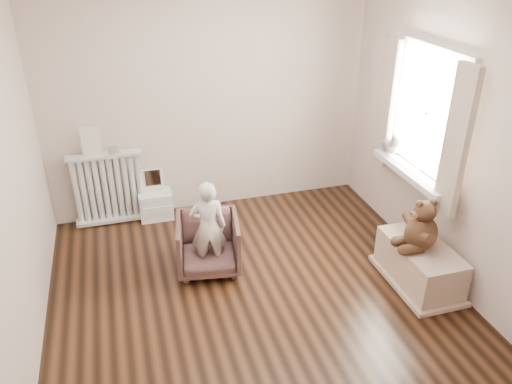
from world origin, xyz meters
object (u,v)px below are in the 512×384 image
object	(u,v)px
radiator	(109,191)
teddy_bear	(423,222)
toy_bench	(419,264)
plush_cat	(391,145)
toy_vanity	(155,196)
child	(208,227)
armchair	(208,244)

from	to	relation	value
radiator	teddy_bear	xyz separation A→B (m)	(2.65, -1.95, 0.28)
toy_bench	teddy_bear	bearing A→B (deg)	-165.82
radiator	plush_cat	world-z (taller)	plush_cat
toy_bench	teddy_bear	xyz separation A→B (m)	(-0.05, -0.01, 0.47)
toy_vanity	teddy_bear	size ratio (longest dim) A/B	1.21
child	plush_cat	distance (m)	2.05
child	teddy_bear	xyz separation A→B (m)	(1.78, -0.73, 0.18)
toy_bench	plush_cat	distance (m)	1.25
toy_bench	teddy_bear	world-z (taller)	teddy_bear
toy_bench	armchair	bearing A→B (deg)	157.17
armchair	plush_cat	size ratio (longest dim) A/B	2.15
teddy_bear	armchair	bearing A→B (deg)	160.22
child	radiator	bearing A→B (deg)	-45.47
toy_vanity	armchair	size ratio (longest dim) A/B	0.98
toy_vanity	teddy_bear	distance (m)	2.92
toy_vanity	teddy_bear	world-z (taller)	teddy_bear
toy_vanity	radiator	bearing A→B (deg)	176.47
toy_vanity	plush_cat	xyz separation A→B (m)	(2.35, -0.95, 0.72)
teddy_bear	toy_bench	bearing A→B (deg)	18.20
radiator	toy_bench	world-z (taller)	radiator
radiator	plush_cat	bearing A→B (deg)	-19.04
radiator	toy_vanity	bearing A→B (deg)	-3.53
toy_bench	plush_cat	bearing A→B (deg)	81.66
radiator	armchair	distance (m)	1.46
radiator	armchair	size ratio (longest dim) A/B	1.40
radiator	toy_vanity	world-z (taller)	radiator
armchair	teddy_bear	world-z (taller)	teddy_bear
armchair	plush_cat	distance (m)	2.11
toy_vanity	child	xyz separation A→B (m)	(0.38, -1.19, 0.21)
plush_cat	armchair	bearing A→B (deg)	175.95
radiator	toy_bench	size ratio (longest dim) A/B	0.98
radiator	child	xyz separation A→B (m)	(0.87, -1.22, 0.10)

